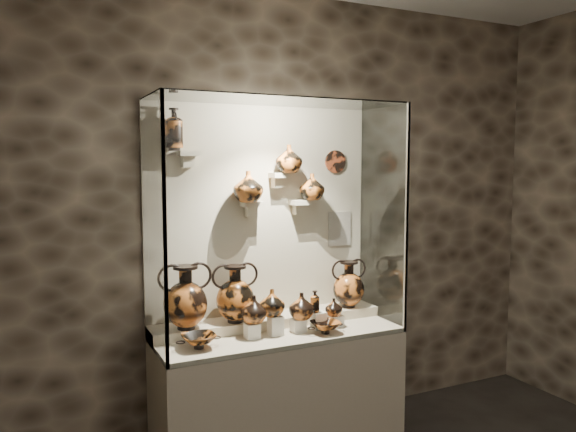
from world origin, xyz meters
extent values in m
cube|color=#2E251D|center=(0.00, 2.50, 1.60)|extent=(5.00, 0.02, 3.20)
cube|color=beige|center=(0.00, 2.18, 0.40)|extent=(1.70, 0.60, 0.80)
cube|color=beige|center=(0.00, 2.18, 0.82)|extent=(1.68, 0.58, 0.03)
cube|color=beige|center=(0.00, 2.35, 0.85)|extent=(1.70, 0.25, 0.10)
cube|color=beige|center=(0.00, 2.50, 1.60)|extent=(1.70, 0.03, 1.60)
cube|color=white|center=(0.00, 1.88, 1.60)|extent=(1.70, 0.01, 1.60)
cube|color=white|center=(-0.85, 2.18, 1.60)|extent=(0.01, 0.60, 1.60)
cube|color=white|center=(0.85, 2.18, 1.60)|extent=(0.01, 0.60, 1.60)
cube|color=white|center=(0.00, 2.18, 2.40)|extent=(1.70, 0.60, 0.01)
cube|color=gray|center=(-0.84, 1.89, 1.60)|extent=(0.02, 0.02, 1.60)
cube|color=gray|center=(0.84, 1.89, 1.60)|extent=(0.02, 0.02, 1.60)
cube|color=white|center=(-0.22, 2.13, 0.88)|extent=(0.09, 0.09, 0.10)
cube|color=white|center=(-0.05, 2.13, 0.90)|extent=(0.09, 0.09, 0.13)
cube|color=white|center=(0.12, 2.13, 0.88)|extent=(0.09, 0.09, 0.09)
cube|color=white|center=(0.28, 2.13, 0.89)|extent=(0.09, 0.09, 0.12)
cube|color=white|center=(0.42, 2.13, 0.87)|extent=(0.09, 0.09, 0.08)
cube|color=beige|center=(-0.55, 2.42, 2.05)|extent=(0.14, 0.12, 0.04)
cube|color=beige|center=(-0.10, 2.42, 1.70)|extent=(0.14, 0.12, 0.04)
cube|color=beige|center=(0.10, 2.42, 1.90)|extent=(0.10, 0.12, 0.04)
cube|color=beige|center=(0.28, 2.42, 1.70)|extent=(0.14, 0.12, 0.04)
imported|color=#B95F23|center=(-0.20, 2.14, 1.02)|extent=(0.21, 0.21, 0.18)
imported|color=#C56522|center=(-0.07, 2.15, 1.05)|extent=(0.23, 0.23, 0.18)
imported|color=#B95F23|center=(0.14, 2.11, 1.01)|extent=(0.18, 0.18, 0.18)
imported|color=#B95F23|center=(0.39, 2.12, 0.97)|extent=(0.16, 0.16, 0.13)
imported|color=#C56522|center=(-0.15, 2.37, 1.83)|extent=(0.21, 0.21, 0.22)
imported|color=#C56522|center=(0.17, 2.37, 2.02)|extent=(0.24, 0.24, 0.20)
imported|color=#C56522|center=(0.36, 2.38, 1.81)|extent=(0.24, 0.24, 0.19)
cylinder|color=#9E3F1F|center=(0.60, 2.47, 2.00)|extent=(0.17, 0.02, 0.17)
cube|color=beige|center=(0.65, 2.47, 1.48)|extent=(0.20, 0.01, 0.26)
camera|label=1|loc=(-1.56, -1.25, 1.99)|focal=35.00mm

